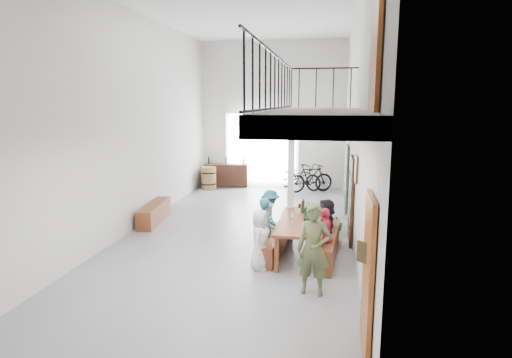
% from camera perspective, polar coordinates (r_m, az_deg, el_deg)
% --- Properties ---
extents(floor, '(12.00, 12.00, 0.00)m').
position_cam_1_polar(floor, '(10.97, -2.06, -6.98)').
color(floor, slate).
rests_on(floor, ground).
extents(room_walls, '(12.00, 12.00, 12.00)m').
position_cam_1_polar(room_walls, '(10.48, -2.19, 11.92)').
color(room_walls, silver).
rests_on(room_walls, ground).
extents(gateway_portal, '(2.80, 0.08, 2.80)m').
position_cam_1_polar(gateway_portal, '(16.49, 0.77, 3.83)').
color(gateway_portal, white).
rests_on(gateway_portal, ground).
extents(right_wall_decor, '(0.07, 8.28, 5.07)m').
position_cam_1_polar(right_wall_decor, '(8.53, 13.23, -0.20)').
color(right_wall_decor, '#9A491A').
rests_on(right_wall_decor, ground).
extents(balcony, '(1.52, 5.62, 4.00)m').
position_cam_1_polar(balcony, '(7.13, 8.37, 7.83)').
color(balcony, silver).
rests_on(balcony, ground).
extents(tasting_table, '(0.95, 2.28, 0.79)m').
position_cam_1_polar(tasting_table, '(9.13, 6.04, -5.99)').
color(tasting_table, brown).
rests_on(tasting_table, ground).
extents(bench_inner, '(0.44, 1.96, 0.45)m').
position_cam_1_polar(bench_inner, '(9.34, 2.42, -8.66)').
color(bench_inner, brown).
rests_on(bench_inner, ground).
extents(bench_wall, '(0.48, 2.26, 0.52)m').
position_cam_1_polar(bench_wall, '(9.25, 9.70, -8.76)').
color(bench_wall, brown).
rests_on(bench_wall, ground).
extents(tableware, '(0.55, 1.43, 0.35)m').
position_cam_1_polar(tableware, '(9.15, 6.65, -4.47)').
color(tableware, black).
rests_on(tableware, tasting_table).
extents(side_bench, '(0.58, 1.87, 0.52)m').
position_cam_1_polar(side_bench, '(12.03, -13.42, -4.43)').
color(side_bench, brown).
rests_on(side_bench, ground).
extents(oak_barrel, '(0.58, 0.58, 0.85)m').
position_cam_1_polar(oak_barrel, '(16.16, -6.33, 0.13)').
color(oak_barrel, olive).
rests_on(oak_barrel, ground).
extents(serving_counter, '(1.70, 0.66, 0.87)m').
position_cam_1_polar(serving_counter, '(16.61, -4.00, 0.50)').
color(serving_counter, '#3A1D11').
rests_on(serving_counter, ground).
extents(counter_bottles, '(1.41, 0.22, 0.28)m').
position_cam_1_polar(counter_bottles, '(16.56, -4.01, 2.49)').
color(counter_bottles, black).
rests_on(counter_bottles, serving_counter).
extents(guest_left_a, '(0.44, 0.62, 1.20)m').
position_cam_1_polar(guest_left_a, '(8.43, 0.53, -8.07)').
color(guest_left_a, white).
rests_on(guest_left_a, ground).
extents(guest_left_b, '(0.46, 0.54, 1.27)m').
position_cam_1_polar(guest_left_b, '(9.11, 1.28, -6.42)').
color(guest_left_b, '#24627A').
rests_on(guest_left_b, ground).
extents(guest_left_c, '(0.42, 0.53, 1.08)m').
position_cam_1_polar(guest_left_c, '(9.54, 1.73, -6.26)').
color(guest_left_c, white).
rests_on(guest_left_c, ground).
extents(guest_left_d, '(0.69, 0.89, 1.21)m').
position_cam_1_polar(guest_left_d, '(10.14, 1.92, -4.86)').
color(guest_left_d, '#24627A').
rests_on(guest_left_d, ground).
extents(guest_right_a, '(0.41, 0.75, 1.20)m').
position_cam_1_polar(guest_right_a, '(8.67, 9.16, -7.68)').
color(guest_right_a, '#C4213C').
rests_on(guest_right_a, ground).
extents(guest_right_b, '(0.45, 1.18, 1.25)m').
position_cam_1_polar(guest_right_b, '(9.22, 9.31, -6.43)').
color(guest_right_b, black).
rests_on(guest_right_b, ground).
extents(guest_right_c, '(0.36, 0.53, 1.05)m').
position_cam_1_polar(guest_right_c, '(9.79, 9.43, -6.06)').
color(guest_right_c, white).
rests_on(guest_right_c, ground).
extents(host_standing, '(0.62, 0.44, 1.58)m').
position_cam_1_polar(host_standing, '(7.39, 7.67, -9.28)').
color(host_standing, '#48522E').
rests_on(host_standing, ground).
extents(potted_plant, '(0.48, 0.45, 0.43)m').
position_cam_1_polar(potted_plant, '(11.22, 10.92, -5.63)').
color(potted_plant, '#16471A').
rests_on(potted_plant, ground).
extents(bicycle_near, '(1.94, 1.46, 0.98)m').
position_cam_1_polar(bicycle_near, '(16.12, 5.81, 0.36)').
color(bicycle_near, black).
rests_on(bicycle_near, ground).
extents(bicycle_far, '(1.78, 1.16, 1.04)m').
position_cam_1_polar(bicycle_far, '(15.62, 7.22, 0.12)').
color(bicycle_far, black).
rests_on(bicycle_far, ground).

